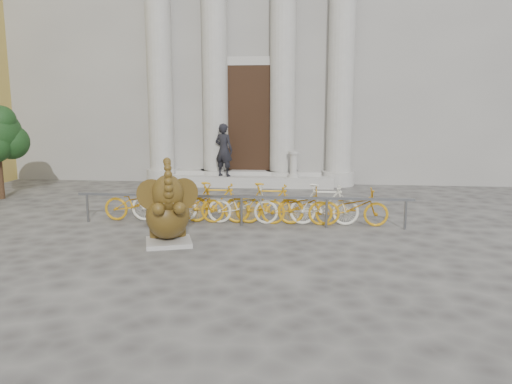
# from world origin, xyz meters

# --- Properties ---
(ground) EXTENTS (80.00, 80.00, 0.00)m
(ground) POSITION_xyz_m (0.00, 0.00, 0.00)
(ground) COLOR #474442
(ground) RESTS_ON ground
(classical_building) EXTENTS (22.00, 10.70, 12.00)m
(classical_building) POSITION_xyz_m (0.00, 14.93, 5.98)
(classical_building) COLOR gray
(classical_building) RESTS_ON ground
(entrance_steps) EXTENTS (6.00, 1.20, 0.36)m
(entrance_steps) POSITION_xyz_m (0.00, 9.40, 0.18)
(entrance_steps) COLOR #A8A59E
(entrance_steps) RESTS_ON ground
(elephant_statue) EXTENTS (1.21, 1.44, 1.82)m
(elephant_statue) POSITION_xyz_m (-0.74, 1.68, 0.66)
(elephant_statue) COLOR #A8A59E
(elephant_statue) RESTS_ON ground
(bike_rack) EXTENTS (8.00, 0.53, 1.00)m
(bike_rack) POSITION_xyz_m (0.54, 3.72, 0.50)
(bike_rack) COLOR slate
(bike_rack) RESTS_ON ground
(pedestrian) EXTENTS (0.79, 0.66, 1.84)m
(pedestrian) POSITION_xyz_m (-0.81, 9.14, 1.28)
(pedestrian) COLOR black
(pedestrian) RESTS_ON entrance_steps
(balustrade_post) EXTENTS (0.37, 0.37, 0.90)m
(balustrade_post) POSITION_xyz_m (1.63, 9.10, 0.78)
(balustrade_post) COLOR #A8A59E
(balustrade_post) RESTS_ON entrance_steps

